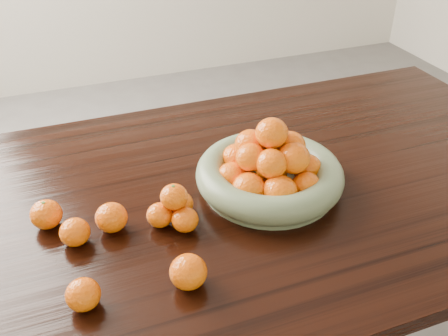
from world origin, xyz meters
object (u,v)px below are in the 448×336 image
object	(u,v)px
fruit_bowl	(270,170)
orange_pyramid	(175,209)
dining_table	(214,220)
loose_orange_0	(46,214)

from	to	relation	value
fruit_bowl	orange_pyramid	distance (m)	0.26
dining_table	fruit_bowl	bearing A→B (deg)	-13.32
dining_table	orange_pyramid	bearing A→B (deg)	-146.90
loose_orange_0	dining_table	bearing A→B (deg)	-1.47
dining_table	loose_orange_0	size ratio (longest dim) A/B	28.09
fruit_bowl	dining_table	bearing A→B (deg)	166.68
orange_pyramid	dining_table	bearing A→B (deg)	33.10
dining_table	orange_pyramid	distance (m)	0.19
fruit_bowl	orange_pyramid	bearing A→B (deg)	-169.50
orange_pyramid	loose_orange_0	distance (m)	0.29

